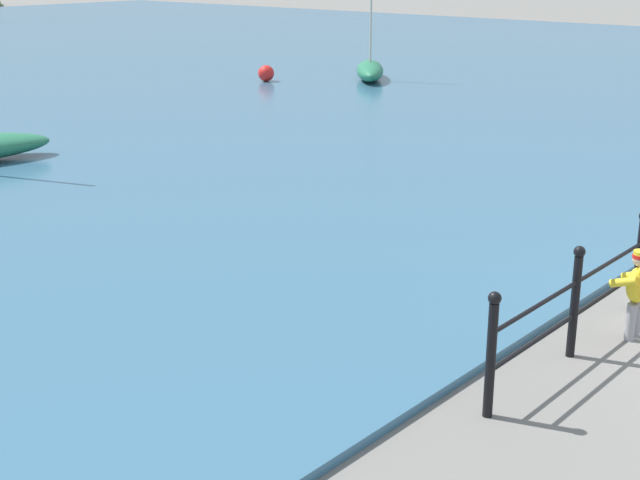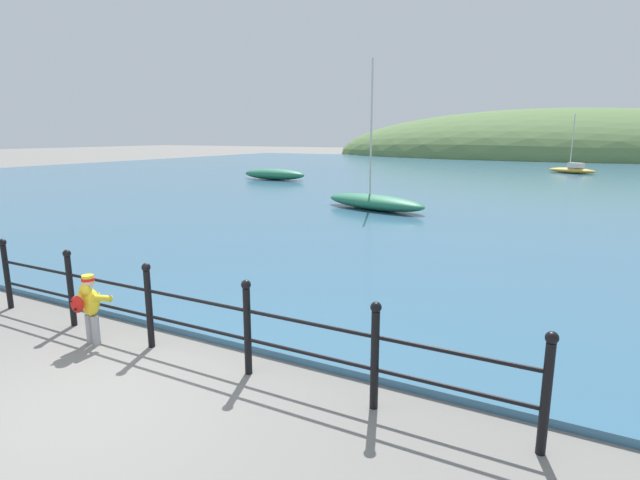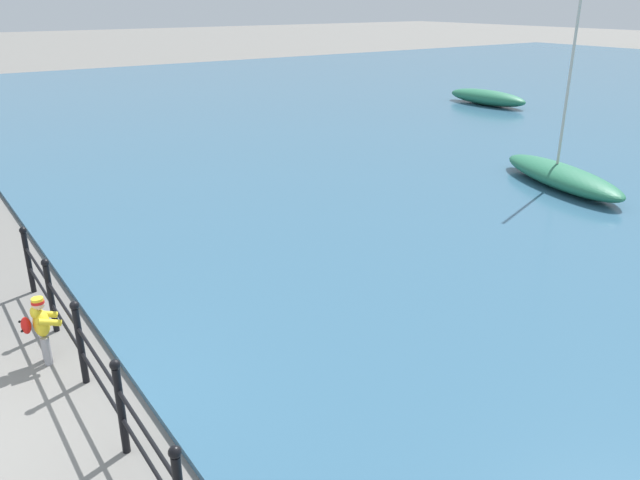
% 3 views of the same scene
% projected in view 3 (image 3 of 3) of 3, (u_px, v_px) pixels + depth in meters
% --- Properties ---
extents(iron_railing, '(8.46, 0.12, 1.21)m').
position_uv_depth(iron_railing, '(98.00, 369.00, 7.50)').
color(iron_railing, black).
rests_on(iron_railing, ground).
extents(child_in_coat, '(0.39, 0.53, 1.00)m').
position_uv_depth(child_in_coat, '(40.00, 324.00, 8.60)').
color(child_in_coat, '#99999E').
rests_on(child_in_coat, ground).
extents(boat_far_left, '(4.33, 1.38, 0.68)m').
position_uv_depth(boat_far_left, '(487.00, 97.00, 29.26)').
color(boat_far_left, '#287551').
rests_on(boat_far_left, water).
extents(boat_white_sailboat, '(4.67, 2.53, 5.52)m').
position_uv_depth(boat_white_sailboat, '(561.00, 175.00, 16.57)').
color(boat_white_sailboat, '#287551').
rests_on(boat_white_sailboat, water).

